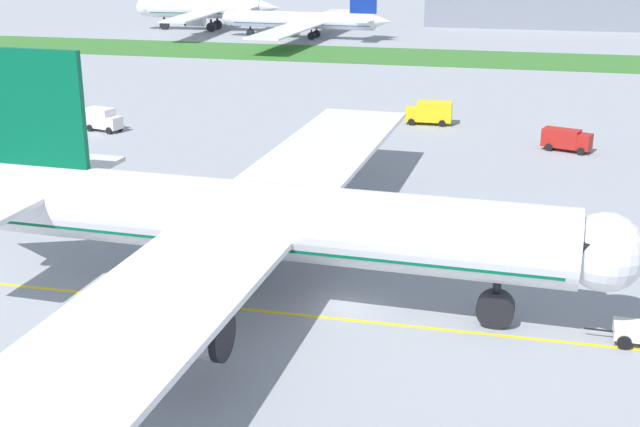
{
  "coord_description": "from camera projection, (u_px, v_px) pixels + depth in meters",
  "views": [
    {
      "loc": [
        10.52,
        -52.77,
        25.15
      ],
      "look_at": [
        -3.88,
        8.56,
        3.72
      ],
      "focal_mm": 47.19,
      "sensor_mm": 36.0,
      "label": 1
    }
  ],
  "objects": [
    {
      "name": "airliner_foreground",
      "position": [
        259.0,
        222.0,
        58.37
      ],
      "size": [
        50.86,
        80.36,
        17.12
      ],
      "color": "white",
      "rests_on": "ground"
    },
    {
      "name": "parked_airliner_far_centre",
      "position": [
        306.0,
        21.0,
        200.38
      ],
      "size": [
        42.09,
        67.8,
        12.37
      ],
      "color": "white",
      "rests_on": "ground"
    },
    {
      "name": "apron_taxi_line",
      "position": [
        339.0,
        319.0,
        57.01
      ],
      "size": [
        280.0,
        0.36,
        0.01
      ],
      "primitive_type": "cube",
      "color": "yellow",
      "rests_on": "ground"
    },
    {
      "name": "parked_airliner_far_left",
      "position": [
        207.0,
        9.0,
        215.78
      ],
      "size": [
        38.27,
        58.25,
        16.15
      ],
      "color": "white",
      "rests_on": "ground"
    },
    {
      "name": "service_truck_baggage_loader",
      "position": [
        567.0,
        139.0,
        99.52
      ],
      "size": [
        6.03,
        3.86,
        2.57
      ],
      "color": "#B21E19",
      "rests_on": "ground"
    },
    {
      "name": "service_truck_fuel_bowser",
      "position": [
        430.0,
        112.0,
        113.08
      ],
      "size": [
        6.22,
        2.82,
        3.09
      ],
      "color": "yellow",
      "rests_on": "ground"
    },
    {
      "name": "service_truck_catering_van",
      "position": [
        103.0,
        119.0,
        109.34
      ],
      "size": [
        5.29,
        3.44,
        2.98
      ],
      "color": "white",
      "rests_on": "ground"
    },
    {
      "name": "ground_crew_marshaller_front",
      "position": [
        122.0,
        359.0,
        49.78
      ],
      "size": [
        0.45,
        0.47,
        1.58
      ],
      "color": "black",
      "rests_on": "ground"
    },
    {
      "name": "grass_median_strip",
      "position": [
        465.0,
        58.0,
        170.6
      ],
      "size": [
        320.0,
        24.0,
        0.1
      ],
      "primitive_type": "cube",
      "color": "#38722D",
      "rests_on": "ground"
    },
    {
      "name": "ground_plane",
      "position": [
        346.0,
        306.0,
        59.01
      ],
      "size": [
        600.0,
        600.0,
        0.0
      ],
      "primitive_type": "plane",
      "color": "#9399A0",
      "rests_on": "ground"
    }
  ]
}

